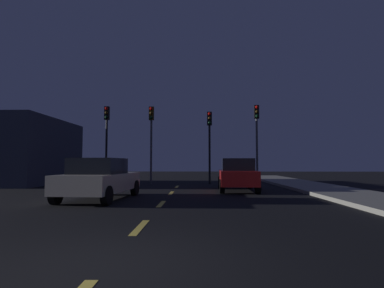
{
  "coord_description": "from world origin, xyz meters",
  "views": [
    {
      "loc": [
        1.25,
        -4.09,
        1.37
      ],
      "look_at": [
        0.85,
        15.35,
        2.57
      ],
      "focal_mm": 29.02,
      "sensor_mm": 36.0,
      "label": 1
    }
  ],
  "objects_px": {
    "traffic_signal_far_left": "(107,130)",
    "traffic_signal_center_left": "(151,130)",
    "car_adjacent_lane": "(100,179)",
    "traffic_signal_far_right": "(257,129)",
    "car_stopped_ahead": "(237,175)",
    "traffic_signal_center_right": "(210,133)"
  },
  "relations": [
    {
      "from": "traffic_signal_far_right",
      "to": "car_stopped_ahead",
      "type": "bearing_deg",
      "value": -111.0
    },
    {
      "from": "traffic_signal_far_left",
      "to": "traffic_signal_center_left",
      "type": "relative_size",
      "value": 1.01
    },
    {
      "from": "traffic_signal_far_left",
      "to": "car_adjacent_lane",
      "type": "relative_size",
      "value": 1.16
    },
    {
      "from": "traffic_signal_center_left",
      "to": "car_adjacent_lane",
      "type": "height_order",
      "value": "traffic_signal_center_left"
    },
    {
      "from": "car_adjacent_lane",
      "to": "traffic_signal_far_left",
      "type": "bearing_deg",
      "value": 105.39
    },
    {
      "from": "traffic_signal_far_left",
      "to": "car_stopped_ahead",
      "type": "height_order",
      "value": "traffic_signal_far_left"
    },
    {
      "from": "car_stopped_ahead",
      "to": "car_adjacent_lane",
      "type": "xyz_separation_m",
      "value": [
        -5.64,
        -3.76,
        -0.01
      ]
    },
    {
      "from": "traffic_signal_far_right",
      "to": "car_stopped_ahead",
      "type": "distance_m",
      "value": 6.14
    },
    {
      "from": "traffic_signal_center_right",
      "to": "traffic_signal_far_right",
      "type": "height_order",
      "value": "traffic_signal_far_right"
    },
    {
      "from": "traffic_signal_center_right",
      "to": "car_adjacent_lane",
      "type": "bearing_deg",
      "value": -116.74
    },
    {
      "from": "traffic_signal_center_left",
      "to": "car_stopped_ahead",
      "type": "relative_size",
      "value": 1.27
    },
    {
      "from": "traffic_signal_far_right",
      "to": "car_stopped_ahead",
      "type": "xyz_separation_m",
      "value": [
        -1.95,
        -5.08,
        -2.84
      ]
    },
    {
      "from": "traffic_signal_center_right",
      "to": "traffic_signal_far_right",
      "type": "bearing_deg",
      "value": 0.02
    },
    {
      "from": "traffic_signal_far_left",
      "to": "car_adjacent_lane",
      "type": "bearing_deg",
      "value": -74.61
    },
    {
      "from": "traffic_signal_center_left",
      "to": "car_stopped_ahead",
      "type": "distance_m",
      "value": 7.7
    },
    {
      "from": "traffic_signal_center_left",
      "to": "car_adjacent_lane",
      "type": "relative_size",
      "value": 1.15
    },
    {
      "from": "traffic_signal_far_right",
      "to": "car_adjacent_lane",
      "type": "xyz_separation_m",
      "value": [
        -7.59,
        -8.85,
        -2.86
      ]
    },
    {
      "from": "traffic_signal_far_left",
      "to": "traffic_signal_far_right",
      "type": "xyz_separation_m",
      "value": [
        10.02,
        0.0,
        0.03
      ]
    },
    {
      "from": "traffic_signal_center_right",
      "to": "car_stopped_ahead",
      "type": "distance_m",
      "value": 5.81
    },
    {
      "from": "traffic_signal_far_left",
      "to": "car_stopped_ahead",
      "type": "distance_m",
      "value": 9.95
    },
    {
      "from": "car_stopped_ahead",
      "to": "traffic_signal_far_left",
      "type": "bearing_deg",
      "value": 147.8
    },
    {
      "from": "car_stopped_ahead",
      "to": "traffic_signal_far_right",
      "type": "bearing_deg",
      "value": 69.0
    }
  ]
}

